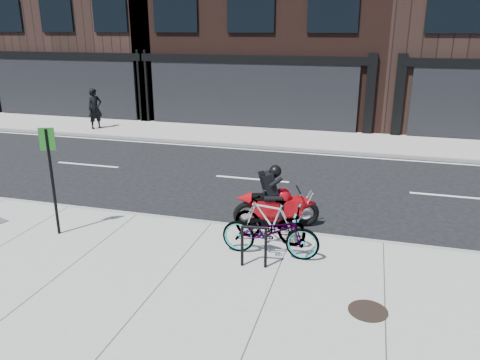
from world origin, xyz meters
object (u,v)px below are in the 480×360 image
(motorcycle, at_px, (280,202))
(manhole_cover, at_px, (368,311))
(bicycle_front, at_px, (270,231))
(sign_post, at_px, (51,172))
(bicycle_rear, at_px, (269,220))
(bike_rack, at_px, (254,243))
(pedestrian, at_px, (95,109))

(motorcycle, bearing_deg, manhole_cover, -75.99)
(bicycle_front, distance_m, motorcycle, 1.80)
(manhole_cover, bearing_deg, sign_post, 169.50)
(bicycle_rear, height_order, sign_post, sign_post)
(bicycle_rear, bearing_deg, bike_rack, 8.21)
(bike_rack, xyz_separation_m, bicycle_front, (0.20, 0.56, 0.02))
(pedestrian, relative_size, sign_post, 0.75)
(bicycle_rear, height_order, pedestrian, pedestrian)
(motorcycle, relative_size, sign_post, 0.82)
(bicycle_front, bearing_deg, bicycle_rear, 13.76)
(bicycle_front, bearing_deg, sign_post, 93.23)
(manhole_cover, height_order, sign_post, sign_post)
(bike_rack, distance_m, sign_post, 4.80)
(manhole_cover, bearing_deg, bicycle_front, 142.50)
(bike_rack, bearing_deg, bicycle_front, 70.15)
(motorcycle, height_order, sign_post, sign_post)
(bike_rack, bearing_deg, sign_post, 176.34)
(bicycle_rear, bearing_deg, pedestrian, -122.38)
(pedestrian, bearing_deg, bicycle_rear, -101.88)
(pedestrian, xyz_separation_m, sign_post, (5.60, -10.56, 0.55))
(bike_rack, distance_m, bicycle_front, 0.60)
(bicycle_rear, xyz_separation_m, sign_post, (-4.74, -0.89, 0.97))
(sign_post, bearing_deg, manhole_cover, -31.27)
(bike_rack, height_order, sign_post, sign_post)
(bike_rack, height_order, bicycle_front, bicycle_front)
(bicycle_rear, bearing_deg, sign_post, -68.66)
(manhole_cover, bearing_deg, motorcycle, 122.81)
(motorcycle, xyz_separation_m, pedestrian, (-10.35, 8.51, 0.42))
(bike_rack, relative_size, pedestrian, 0.47)
(bike_rack, bearing_deg, motorcycle, 88.42)
(motorcycle, distance_m, manhole_cover, 4.00)
(bicycle_rear, relative_size, motorcycle, 0.82)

